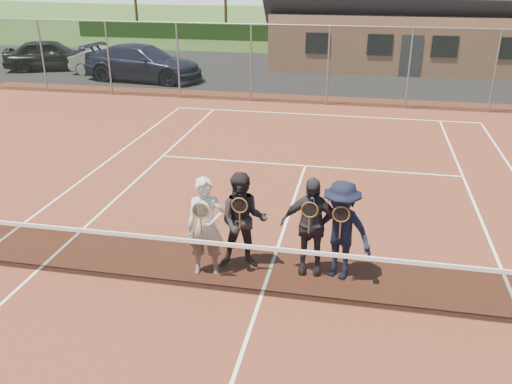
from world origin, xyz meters
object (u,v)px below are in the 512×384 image
player_b (243,221)px  tennis_net (262,269)px  car_b (108,62)px  player_a (206,227)px  player_c (310,226)px  car_a (51,55)px  player_d (340,230)px  car_c (143,63)px

player_b → tennis_net: bearing=-61.0°
car_b → player_a: (10.01, -17.07, 0.31)m
player_a → player_c: (1.78, 0.40, -0.00)m
car_a → car_b: (3.51, -0.72, -0.16)m
car_a → car_b: bearing=-122.7°
car_a → player_c: player_c is taller
car_a → player_c: bearing=-159.8°
player_a → player_c: bearing=12.6°
car_b → player_a: 19.79m
player_d → tennis_net: bearing=-143.5°
car_a → player_d: bearing=-158.9°
car_a → player_b: bearing=-162.1°
tennis_net → player_b: 1.11m
car_b → player_d: bearing=-138.5°
car_c → player_c: (9.54, -15.74, 0.10)m
car_b → car_a: bearing=83.6°
car_b → player_d: 20.79m
tennis_net → player_b: size_ratio=6.49×
car_c → player_b: size_ratio=3.14×
player_a → player_d: same height
player_d → player_b: bearing=179.3°
car_b → car_c: car_c is taller
car_b → tennis_net: car_b is taller
player_c → tennis_net: bearing=-125.1°
tennis_net → car_c: bearing=117.9°
car_b → car_c: 2.45m
player_a → player_b: (0.59, 0.34, -0.00)m
car_b → player_b: 19.81m
player_b → player_c: (1.19, 0.05, 0.00)m
car_c → car_b: bearing=74.5°
car_a → player_a: bearing=-163.9°
player_d → player_a: bearing=-172.1°
car_b → player_c: bearing=-139.6°
car_b → player_d: size_ratio=2.08×
car_a → car_c: 6.00m
tennis_net → player_a: 1.30m
car_a → tennis_net: bearing=-162.6°
car_c → player_b: (8.35, -15.80, 0.10)m
car_b → player_c: 20.42m
player_d → player_c: bearing=171.8°
car_b → player_c: size_ratio=2.08×
tennis_net → player_c: size_ratio=6.49×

